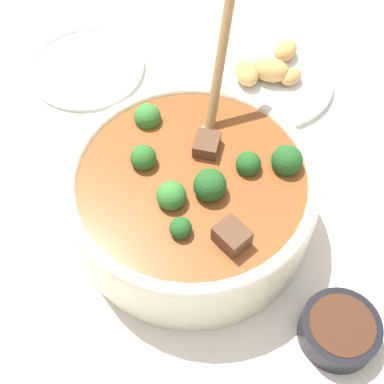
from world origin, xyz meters
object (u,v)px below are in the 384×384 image
food_plate (270,77)px  stew_bowl (192,195)px  empty_plate (86,66)px  condiment_bowl (339,329)px

food_plate → stew_bowl: bearing=99.5°
empty_plate → condiment_bowl: bearing=162.4°
stew_bowl → condiment_bowl: stew_bowl is taller
empty_plate → food_plate: (-0.25, -0.14, 0.00)m
stew_bowl → empty_plate: (0.30, -0.13, -0.05)m
condiment_bowl → empty_plate: size_ratio=0.49×
food_plate → condiment_bowl: bearing=131.1°
stew_bowl → food_plate: bearing=-80.5°
stew_bowl → empty_plate: stew_bowl is taller
condiment_bowl → stew_bowl: bearing=-8.1°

